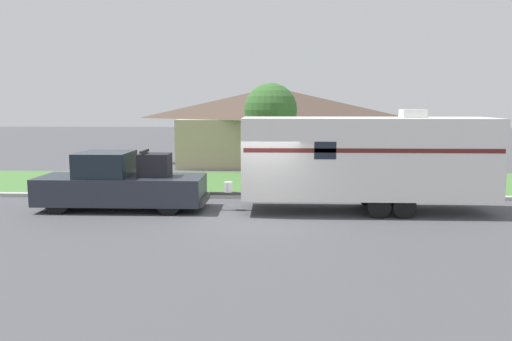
% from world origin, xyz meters
% --- Properties ---
extents(ground_plane, '(120.00, 120.00, 0.00)m').
position_xyz_m(ground_plane, '(0.00, 0.00, 0.00)').
color(ground_plane, '#47474C').
extents(curb_strip, '(80.00, 0.30, 0.14)m').
position_xyz_m(curb_strip, '(0.00, 3.75, 0.07)').
color(curb_strip, '#ADADA8').
rests_on(curb_strip, ground_plane).
extents(lawn_strip, '(80.00, 7.00, 0.03)m').
position_xyz_m(lawn_strip, '(0.00, 7.40, 0.01)').
color(lawn_strip, '#477538').
rests_on(lawn_strip, ground_plane).
extents(house_across_street, '(11.70, 6.94, 4.63)m').
position_xyz_m(house_across_street, '(0.32, 14.96, 2.40)').
color(house_across_street, tan).
rests_on(house_across_street, ground_plane).
extents(pickup_truck, '(5.85, 2.03, 2.09)m').
position_xyz_m(pickup_truck, '(-4.96, 1.56, 0.90)').
color(pickup_truck, black).
rests_on(pickup_truck, ground_plane).
extents(travel_trailer, '(9.59, 2.37, 3.51)m').
position_xyz_m(travel_trailer, '(3.58, 1.56, 1.87)').
color(travel_trailer, black).
rests_on(travel_trailer, ground_plane).
extents(mailbox, '(0.48, 0.20, 1.32)m').
position_xyz_m(mailbox, '(3.06, 4.80, 1.02)').
color(mailbox, brown).
rests_on(mailbox, ground_plane).
extents(tree_in_yard, '(2.37, 2.37, 4.59)m').
position_xyz_m(tree_in_yard, '(0.24, 6.86, 3.39)').
color(tree_in_yard, brown).
rests_on(tree_in_yard, ground_plane).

